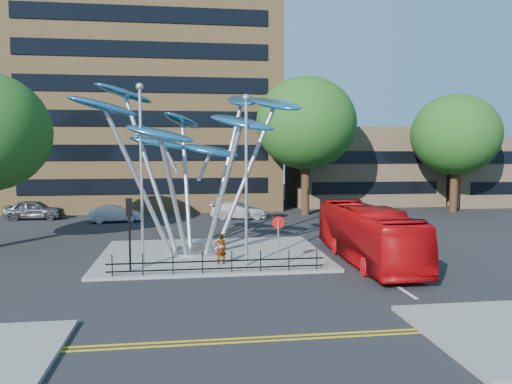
{
  "coord_description": "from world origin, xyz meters",
  "views": [
    {
      "loc": [
        -2.3,
        -20.88,
        5.86
      ],
      "look_at": [
        1.11,
        4.0,
        3.66
      ],
      "focal_mm": 35.0,
      "sensor_mm": 36.0,
      "label": 1
    }
  ],
  "objects": [
    {
      "name": "leaf_sculpture",
      "position": [
        -2.07,
        6.68,
        6.87
      ],
      "size": [
        12.72,
        9.54,
        9.51
      ],
      "color": "#9EA0A5",
      "rests_on": "traffic_island"
    },
    {
      "name": "red_bus",
      "position": [
        6.84,
        3.46,
        1.45
      ],
      "size": [
        2.58,
        10.48,
        2.91
      ],
      "primitive_type": "imported",
      "rotation": [
        0.0,
        0.0,
        -0.01
      ],
      "color": "#B4080B",
      "rests_on": "ground"
    },
    {
      "name": "pedestrian_railing_front",
      "position": [
        -1.0,
        1.7,
        0.55
      ],
      "size": [
        10.0,
        0.06,
        1.0
      ],
      "color": "black",
      "rests_on": "traffic_island"
    },
    {
      "name": "no_entry_sign_island",
      "position": [
        2.0,
        2.52,
        1.82
      ],
      "size": [
        0.6,
        0.1,
        2.45
      ],
      "color": "#9EA0A5",
      "rests_on": "traffic_island"
    },
    {
      "name": "pedestrian",
      "position": [
        -0.73,
        3.4,
        0.92
      ],
      "size": [
        0.62,
        0.46,
        1.53
      ],
      "primitive_type": "imported",
      "rotation": [
        0.0,
        0.0,
        3.32
      ],
      "color": "gray",
      "rests_on": "traffic_island"
    },
    {
      "name": "low_building_far",
      "position": [
        30.0,
        28.0,
        3.5
      ],
      "size": [
        12.0,
        8.0,
        7.0
      ],
      "primitive_type": "cube",
      "color": "tan",
      "rests_on": "ground"
    },
    {
      "name": "brick_tower",
      "position": [
        -6.0,
        32.0,
        15.0
      ],
      "size": [
        25.0,
        15.0,
        30.0
      ],
      "primitive_type": "cube",
      "color": "olive",
      "rests_on": "ground"
    },
    {
      "name": "traffic_island",
      "position": [
        -1.0,
        6.0,
        0.07
      ],
      "size": [
        12.0,
        9.0,
        0.15
      ],
      "primitive_type": "cube",
      "color": "slate",
      "rests_on": "ground"
    },
    {
      "name": "double_yellow_near",
      "position": [
        0.0,
        -6.0,
        0.01
      ],
      "size": [
        40.0,
        0.12,
        0.01
      ],
      "primitive_type": "cube",
      "color": "gold",
      "rests_on": "ground"
    },
    {
      "name": "street_lamp_left",
      "position": [
        -4.5,
        3.5,
        5.36
      ],
      "size": [
        0.36,
        0.36,
        8.8
      ],
      "color": "#9EA0A5",
      "rests_on": "traffic_island"
    },
    {
      "name": "low_building_near",
      "position": [
        16.0,
        30.0,
        4.0
      ],
      "size": [
        15.0,
        8.0,
        8.0
      ],
      "primitive_type": "cube",
      "color": "tan",
      "rests_on": "ground"
    },
    {
      "name": "street_lamp_right",
      "position": [
        0.5,
        3.0,
        5.09
      ],
      "size": [
        0.36,
        0.36,
        8.3
      ],
      "color": "#9EA0A5",
      "rests_on": "traffic_island"
    },
    {
      "name": "ground",
      "position": [
        0.0,
        0.0,
        0.0
      ],
      "size": [
        120.0,
        120.0,
        0.0
      ],
      "primitive_type": "plane",
      "color": "black",
      "rests_on": "ground"
    },
    {
      "name": "double_yellow_far",
      "position": [
        0.0,
        -6.3,
        0.01
      ],
      "size": [
        40.0,
        0.12,
        0.01
      ],
      "primitive_type": "cube",
      "color": "gold",
      "rests_on": "ground"
    },
    {
      "name": "traffic_light_island",
      "position": [
        -5.0,
        2.5,
        2.61
      ],
      "size": [
        0.28,
        0.18,
        3.42
      ],
      "color": "black",
      "rests_on": "traffic_island"
    },
    {
      "name": "tree_right",
      "position": [
        8.0,
        22.0,
        8.04
      ],
      "size": [
        8.8,
        8.8,
        12.11
      ],
      "color": "black",
      "rests_on": "ground"
    },
    {
      "name": "parked_car_right",
      "position": [
        1.92,
        20.42,
        0.69
      ],
      "size": [
        4.95,
        2.43,
        1.39
      ],
      "primitive_type": "imported",
      "rotation": [
        0.0,
        0.0,
        1.47
      ],
      "color": "silver",
      "rests_on": "ground"
    },
    {
      "name": "parked_car_left",
      "position": [
        -14.94,
        22.27,
        0.8
      ],
      "size": [
        4.79,
        2.11,
        1.6
      ],
      "primitive_type": "imported",
      "rotation": [
        0.0,
        0.0,
        1.52
      ],
      "color": "#42464A",
      "rests_on": "ground"
    },
    {
      "name": "parked_car_mid",
      "position": [
        -8.07,
        19.66,
        0.67
      ],
      "size": [
        4.22,
        2.05,
        1.33
      ],
      "primitive_type": "imported",
      "rotation": [
        0.0,
        0.0,
        1.74
      ],
      "color": "#AFB2B7",
      "rests_on": "ground"
    },
    {
      "name": "tree_far",
      "position": [
        22.0,
        22.0,
        7.11
      ],
      "size": [
        8.0,
        8.0,
        10.81
      ],
      "color": "black",
      "rests_on": "ground"
    }
  ]
}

